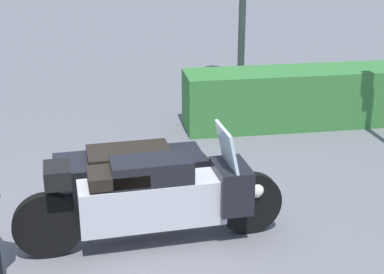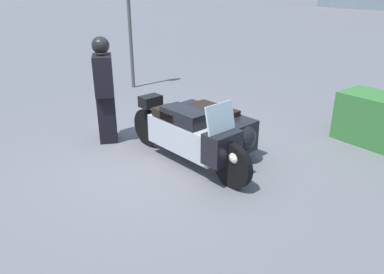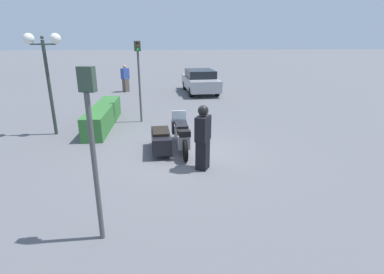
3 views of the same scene
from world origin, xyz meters
TOP-DOWN VIEW (x-y plane):
  - ground_plane at (0.00, 0.00)m, footprint 160.00×160.00m
  - police_motorcycle at (0.50, 0.42)m, footprint 2.63×1.26m
  - hedge_bush_curbside at (3.49, 3.17)m, footprint 4.39×0.77m

SIDE VIEW (x-z plane):
  - ground_plane at x=0.00m, z-range 0.00..0.00m
  - hedge_bush_curbside at x=3.49m, z-range 0.00..0.86m
  - police_motorcycle at x=0.50m, z-range -0.12..1.04m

